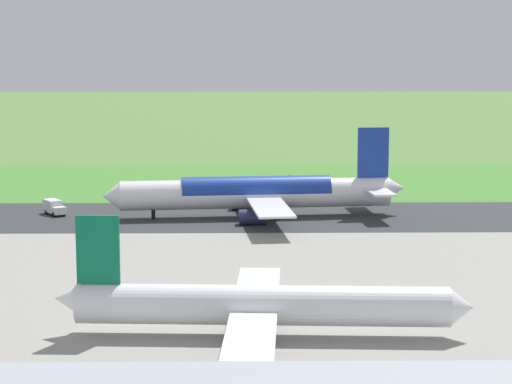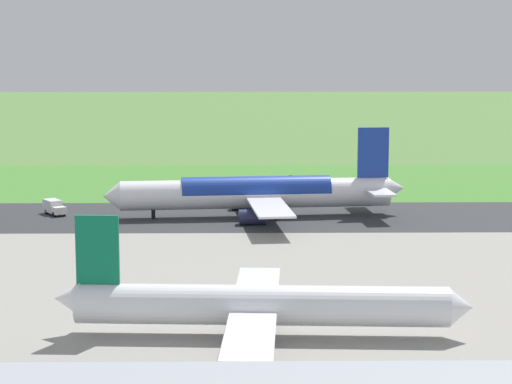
% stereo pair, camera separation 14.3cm
% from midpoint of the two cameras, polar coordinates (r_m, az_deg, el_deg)
% --- Properties ---
extents(ground_plane, '(800.00, 800.00, 0.00)m').
position_cam_midpoint_polar(ground_plane, '(179.84, 0.05, -1.42)').
color(ground_plane, '#547F3D').
extents(runway_asphalt, '(600.00, 30.12, 0.06)m').
position_cam_midpoint_polar(runway_asphalt, '(179.84, 0.05, -1.41)').
color(runway_asphalt, '#2D3033').
rests_on(runway_asphalt, ground).
extents(apron_concrete, '(440.00, 110.00, 0.05)m').
position_cam_midpoint_polar(apron_concrete, '(113.33, 0.56, -7.58)').
color(apron_concrete, gray).
rests_on(apron_concrete, ground).
extents(grass_verge_foreground, '(600.00, 80.00, 0.04)m').
position_cam_midpoint_polar(grass_verge_foreground, '(211.68, -0.08, 0.15)').
color(grass_verge_foreground, '#478534').
rests_on(grass_verge_foreground, ground).
extents(airliner_main, '(54.15, 44.37, 15.88)m').
position_cam_midpoint_polar(airliner_main, '(179.16, 0.14, -0.04)').
color(airliner_main, white).
rests_on(airliner_main, ground).
extents(airliner_parked_mid, '(45.08, 36.86, 13.16)m').
position_cam_midpoint_polar(airliner_parked_mid, '(108.58, 0.23, -6.36)').
color(airliner_parked_mid, white).
rests_on(airliner_parked_mid, ground).
extents(service_truck_baggage, '(5.06, 6.08, 2.65)m').
position_cam_midpoint_polar(service_truck_baggage, '(185.38, -11.32, -0.84)').
color(service_truck_baggage, silver).
rests_on(service_truck_baggage, ground).
extents(no_stopping_sign, '(0.60, 0.10, 2.76)m').
position_cam_midpoint_polar(no_stopping_sign, '(213.36, 1.97, 0.65)').
color(no_stopping_sign, slate).
rests_on(no_stopping_sign, ground).
extents(traffic_cone_orange, '(0.40, 0.40, 0.55)m').
position_cam_midpoint_polar(traffic_cone_orange, '(211.32, 0.71, 0.20)').
color(traffic_cone_orange, orange).
rests_on(traffic_cone_orange, ground).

